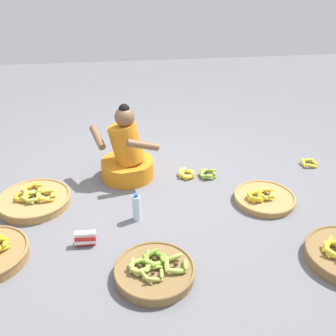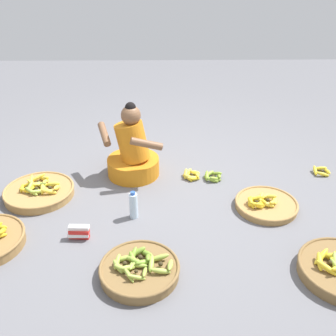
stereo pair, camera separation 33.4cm
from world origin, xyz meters
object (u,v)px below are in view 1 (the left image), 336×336
object	(u,v)px
banana_basket_front_center	(264,198)
water_bottle	(137,208)
loose_bananas_mid_left	(195,174)
loose_bananas_mid_right	(309,163)
banana_basket_near_vendor	(155,271)
packet_carton_stack	(85,239)
vendor_woman_front	(127,155)
banana_basket_near_bicycle	(34,200)

from	to	relation	value
banana_basket_front_center	water_bottle	world-z (taller)	water_bottle
loose_bananas_mid_left	loose_bananas_mid_right	xyz separation A→B (m)	(1.25, 0.08, -0.00)
banana_basket_near_vendor	packet_carton_stack	xyz separation A→B (m)	(-0.50, 0.40, 0.01)
loose_bananas_mid_right	packet_carton_stack	bearing A→B (deg)	-156.66
vendor_woman_front	water_bottle	size ratio (longest dim) A/B	3.03
vendor_woman_front	banana_basket_near_bicycle	distance (m)	0.95
banana_basket_near_bicycle	loose_bananas_mid_left	world-z (taller)	banana_basket_near_bicycle
loose_bananas_mid_left	packet_carton_stack	size ratio (longest dim) A/B	2.46
packet_carton_stack	loose_bananas_mid_right	bearing A→B (deg)	23.34
banana_basket_near_bicycle	water_bottle	distance (m)	0.96
banana_basket_front_center	banana_basket_near_vendor	size ratio (longest dim) A/B	0.97
loose_bananas_mid_right	loose_bananas_mid_left	bearing A→B (deg)	-176.43
vendor_woman_front	banana_basket_near_vendor	world-z (taller)	vendor_woman_front
loose_bananas_mid_left	water_bottle	world-z (taller)	water_bottle
vendor_woman_front	loose_bananas_mid_right	bearing A→B (deg)	-0.46
banana_basket_front_center	banana_basket_near_bicycle	xyz separation A→B (m)	(-2.06, 0.23, 0.01)
loose_bananas_mid_left	water_bottle	distance (m)	0.90
vendor_woman_front	packet_carton_stack	world-z (taller)	vendor_woman_front
banana_basket_front_center	packet_carton_stack	distance (m)	1.62
banana_basket_near_bicycle	loose_bananas_mid_left	distance (m)	1.55
banana_basket_front_center	loose_bananas_mid_left	distance (m)	0.74
banana_basket_near_vendor	banana_basket_near_bicycle	bearing A→B (deg)	133.72
banana_basket_near_vendor	packet_carton_stack	size ratio (longest dim) A/B	3.33
loose_bananas_mid_left	packet_carton_stack	xyz separation A→B (m)	(-1.04, -0.91, 0.03)
banana_basket_near_bicycle	water_bottle	size ratio (longest dim) A/B	2.52
loose_bananas_mid_right	packet_carton_stack	world-z (taller)	packet_carton_stack
packet_carton_stack	water_bottle	bearing A→B (deg)	33.74
water_bottle	packet_carton_stack	xyz separation A→B (m)	(-0.42, -0.28, -0.06)
banana_basket_near_vendor	loose_bananas_mid_right	size ratio (longest dim) A/B	3.20
vendor_woman_front	loose_bananas_mid_right	size ratio (longest dim) A/B	4.33
loose_bananas_mid_left	water_bottle	size ratio (longest dim) A/B	1.65
water_bottle	banana_basket_near_bicycle	bearing A→B (deg)	159.07
loose_bananas_mid_left	water_bottle	bearing A→B (deg)	-134.79
banana_basket_near_bicycle	loose_bananas_mid_left	size ratio (longest dim) A/B	1.53
vendor_woman_front	banana_basket_near_vendor	distance (m)	1.42
banana_basket_front_center	packet_carton_stack	xyz separation A→B (m)	(-1.57, -0.39, 0.02)
banana_basket_front_center	loose_bananas_mid_right	size ratio (longest dim) A/B	3.11
banana_basket_front_center	banana_basket_near_vendor	xyz separation A→B (m)	(-1.08, -0.79, 0.01)
vendor_woman_front	loose_bananas_mid_left	distance (m)	0.72
banana_basket_near_bicycle	packet_carton_stack	distance (m)	0.79
banana_basket_front_center	loose_bananas_mid_right	distance (m)	0.93
vendor_woman_front	banana_basket_near_vendor	bearing A→B (deg)	-84.75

